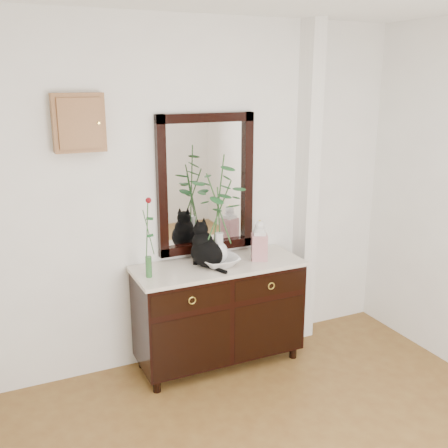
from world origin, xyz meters
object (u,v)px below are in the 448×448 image
cat (207,244)px  ginger_jar (259,240)px  lotus_bowl (219,261)px  sideboard (219,309)px

cat → ginger_jar: size_ratio=1.06×
lotus_bowl → ginger_jar: (0.35, 0.00, 0.13)m
lotus_bowl → ginger_jar: size_ratio=0.93×
ginger_jar → cat: bearing=176.1°
cat → ginger_jar: bearing=-24.5°
sideboard → lotus_bowl: bearing=-109.6°
cat → ginger_jar: (0.44, -0.03, -0.01)m
ginger_jar → lotus_bowl: bearing=-179.5°
sideboard → cat: bearing=-179.3°
sideboard → cat: size_ratio=3.81×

